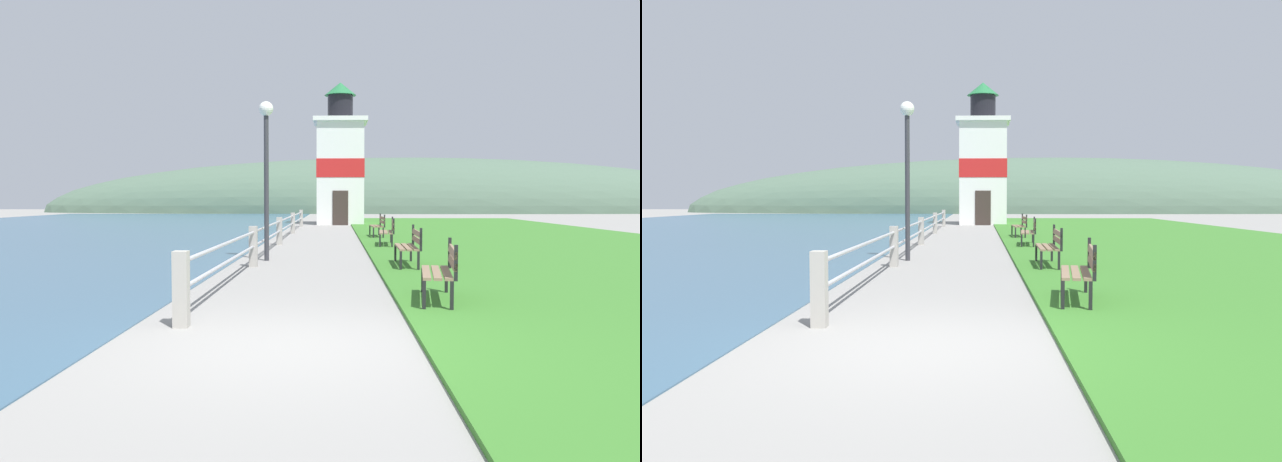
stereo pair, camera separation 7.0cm
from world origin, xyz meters
TOP-DOWN VIEW (x-y plane):
  - ground_plane at (0.00, 0.00)m, footprint 160.00×160.00m
  - grass_verge at (7.44, 16.23)m, footprint 12.00×48.68m
  - seawall_railing at (-1.34, 14.29)m, footprint 0.18×26.76m
  - park_bench_near at (2.11, 2.72)m, footprint 0.67×1.67m
  - park_bench_midway at (2.21, 7.53)m, footprint 0.53×1.84m
  - park_bench_far at (2.25, 13.70)m, footprint 0.61×2.00m
  - park_bench_by_lighthouse at (2.23, 18.05)m, footprint 0.52×1.72m
  - lighthouse at (0.82, 30.88)m, footprint 3.15×3.15m
  - lamp_post at (-1.19, 9.07)m, footprint 0.36×0.36m
  - distant_hillside at (8.00, 62.45)m, footprint 80.00×16.00m

SIDE VIEW (x-z plane):
  - ground_plane at x=0.00m, z-range 0.00..0.00m
  - distant_hillside at x=8.00m, z-range -6.00..6.00m
  - grass_verge at x=7.44m, z-range 0.00..0.06m
  - park_bench_near at x=2.11m, z-range 0.07..1.01m
  - park_bench_by_lighthouse at x=2.23m, z-range 0.07..1.01m
  - park_bench_midway at x=2.21m, z-range 0.07..1.01m
  - park_bench_far at x=2.25m, z-range 0.07..1.01m
  - seawall_railing at x=-1.34m, z-range 0.09..1.02m
  - lamp_post at x=-1.19m, z-range 0.76..4.72m
  - lighthouse at x=0.82m, z-range -0.62..7.80m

